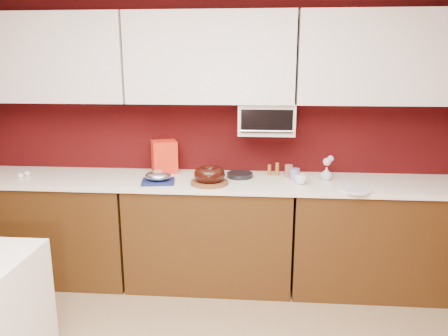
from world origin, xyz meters
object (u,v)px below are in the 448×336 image
flower_vase (326,173)px  toaster_oven (266,119)px  pandoro_box (164,157)px  foil_ham_nest (158,176)px  coffee_mug (301,178)px  blue_jar (295,174)px  bundt_cake (209,174)px

flower_vase → toaster_oven: bearing=168.0°
toaster_oven → pandoro_box: toaster_oven is taller
foil_ham_nest → pandoro_box: bearing=93.2°
pandoro_box → coffee_mug: bearing=-34.9°
foil_ham_nest → flower_vase: flower_vase is taller
toaster_oven → blue_jar: toaster_oven is taller
toaster_oven → coffee_mug: toaster_oven is taller
coffee_mug → flower_vase: 0.26m
bundt_cake → flower_vase: bearing=12.9°
bundt_cake → foil_ham_nest: 0.41m
pandoro_box → flower_vase: 1.35m
toaster_oven → blue_jar: (0.23, -0.12, -0.43)m
foil_ham_nest → flower_vase: size_ratio=1.78×
flower_vase → coffee_mug: bearing=-145.3°
toaster_oven → bundt_cake: (-0.43, -0.31, -0.40)m
bundt_cake → coffee_mug: 0.71m
toaster_oven → coffee_mug: 0.57m
blue_jar → flower_vase: flower_vase is taller
toaster_oven → blue_jar: 0.50m
toaster_oven → coffee_mug: bearing=-43.1°
bundt_cake → coffee_mug: size_ratio=2.65×
coffee_mug → blue_jar: size_ratio=0.99×
bundt_cake → foil_ham_nest: bundt_cake is taller
toaster_oven → bundt_cake: bearing=-144.1°
toaster_oven → coffee_mug: size_ratio=4.94×
coffee_mug → flower_vase: bearing=34.7°
bundt_cake → pandoro_box: (-0.43, 0.34, 0.06)m
foil_ham_nest → bundt_cake: bearing=-1.7°
foil_ham_nest → pandoro_box: size_ratio=0.74×
foil_ham_nest → flower_vase: (1.33, 0.20, 0.00)m
foil_ham_nest → coffee_mug: size_ratio=2.24×
foil_ham_nest → toaster_oven: bearing=19.7°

